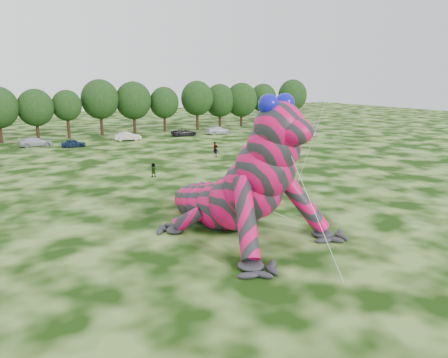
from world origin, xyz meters
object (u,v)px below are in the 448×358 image
tree_10 (101,107)px  spectator_2 (216,151)px  tree_9 (67,114)px  tree_11 (134,108)px  car_7 (219,130)px  spectator_5 (153,170)px  tree_15 (241,105)px  tree_16 (263,104)px  tree_17 (292,102)px  car_6 (184,132)px  inflatable_gecko (223,162)px  car_5 (128,136)px  tree_14 (220,106)px  flying_kite (359,5)px  tree_12 (164,109)px  tree_8 (36,115)px  car_4 (73,143)px  car_3 (35,142)px  spectator_3 (215,147)px  tree_13 (197,105)px

tree_10 → spectator_2: tree_10 is taller
tree_9 → tree_11: bearing=3.8°
tree_9 → car_7: 27.99m
tree_10 → spectator_5: 39.14m
tree_15 → tree_16: tree_15 is taller
tree_17 → spectator_5: size_ratio=6.55×
car_6 → spectator_5: bearing=151.9°
inflatable_gecko → car_5: (8.18, 47.67, -4.28)m
tree_10 → tree_14: bearing=0.3°
flying_kite → tree_11: 56.05m
tree_10 → tree_12: 12.67m
flying_kite → tree_14: flying_kite is taller
tree_11 → tree_8: bearing=-176.2°
car_4 → tree_8: bearing=30.0°
car_3 → spectator_3: size_ratio=3.10×
car_5 → car_6: car_5 is taller
tree_8 → tree_9: tree_8 is taller
tree_8 → car_4: size_ratio=2.40×
tree_9 → car_4: (-1.52, -11.26, -3.70)m
tree_10 → car_7: bearing=-27.1°
car_7 → spectator_2: size_ratio=3.14×
flying_kite → spectator_2: bearing=92.6°
spectator_3 → tree_15: bearing=-22.6°
tree_9 → tree_16: 44.43m
car_3 → car_5: size_ratio=1.13×
inflatable_gecko → car_3: inflatable_gecko is taller
car_3 → spectator_5: bearing=-164.7°
tree_12 → tree_16: bearing=3.7°
tree_11 → tree_15: size_ratio=1.05×
inflatable_gecko → car_3: (-6.79, 48.57, -4.28)m
tree_11 → car_3: tree_11 is taller
car_7 → spectator_2: 24.48m
tree_11 → tree_13: (13.35, -1.07, 0.03)m
tree_9 → spectator_2: size_ratio=5.22×
flying_kite → tree_12: 55.82m
tree_13 → tree_16: bearing=7.0°
tree_10 → tree_11: (6.39, -0.38, -0.22)m
tree_12 → car_6: (0.42, -8.30, -3.82)m
tree_8 → car_5: bearing=-30.1°
tree_9 → tree_11: 12.77m
tree_15 → car_3: tree_15 is taller
tree_12 → tree_13: tree_13 is taller
tree_12 → tree_15: 18.46m
tree_14 → tree_15: size_ratio=0.98×
tree_15 → spectator_5: tree_15 is taller
spectator_5 → car_3: bearing=-80.0°
tree_13 → tree_17: size_ratio=0.98×
tree_17 → spectator_3: 44.50m
car_6 → spectator_3: size_ratio=2.90×
tree_11 → tree_16: bearing=2.1°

